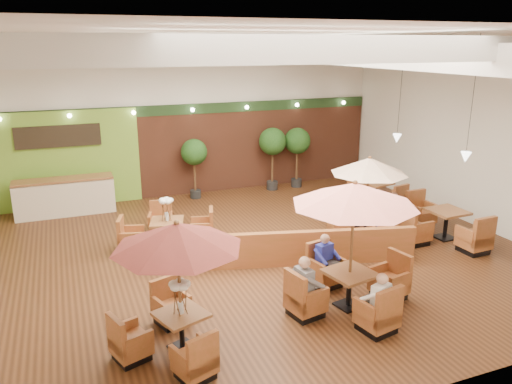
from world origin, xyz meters
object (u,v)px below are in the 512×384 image
table_0 (175,259)px  table_3 (168,232)px  table_1 (353,223)px  diner_2 (306,281)px  diner_0 (379,296)px  table_2 (368,181)px  table_5 (376,193)px  topiary_0 (194,154)px  booth_divider (290,249)px  diner_3 (384,220)px  diner_1 (326,255)px  diner_4 (391,207)px  table_4 (437,226)px  service_counter (65,197)px  topiary_1 (273,144)px  topiary_2 (297,143)px

table_0 → table_3: table_0 is taller
table_1 → diner_2: bearing=168.8°
diner_0 → diner_2: size_ratio=0.91×
table_2 → table_3: (-5.38, 1.24, -1.18)m
table_2 → table_5: table_2 is taller
table_3 → topiary_0: 4.59m
booth_divider → diner_3: (2.85, 0.17, 0.30)m
diner_1 → table_5: bearing=-151.5°
table_5 → diner_0: size_ratio=3.64×
table_0 → diner_2: table_0 is taller
diner_1 → table_1: bearing=72.8°
topiary_0 → diner_2: bearing=-90.1°
booth_divider → topiary_0: (-0.69, 6.30, 1.13)m
diner_2 → table_0: bearing=-94.2°
table_5 → diner_4: (-1.12, -2.36, 0.36)m
table_4 → diner_3: bearing=172.7°
table_4 → table_3: bearing=160.3°
service_counter → topiary_1: bearing=1.6°
booth_divider → table_1: size_ratio=2.30×
service_counter → topiary_1: topiary_1 is taller
booth_divider → diner_2: bearing=-92.7°
service_counter → table_0: 8.79m
table_4 → diner_4: (-0.81, 1.00, 0.34)m
table_4 → topiary_2: size_ratio=1.25×
topiary_1 → diner_4: 5.57m
booth_divider → diner_4: 3.84m
service_counter → table_4: bearing=-32.6°
table_0 → diner_4: size_ratio=3.42×
topiary_1 → diner_1: (-1.97, -7.57, -0.98)m
service_counter → booth_divider: size_ratio=0.47×
table_5 → diner_2: (-5.52, -5.64, 0.39)m
table_0 → table_1: 3.61m
topiary_0 → service_counter: bearing=-177.3°
diner_0 → table_4: bearing=17.7°
diner_2 → diner_4: bearing=118.3°
table_5 → topiary_1: size_ratio=1.19×
table_0 → table_2: 7.08m
table_1 → diner_3: size_ratio=3.68×
table_5 → diner_4: size_ratio=3.73×
table_3 → topiary_1: bearing=56.3°
table_3 → topiary_1: topiary_1 is taller
table_4 → topiary_1: (-2.25, 6.28, 1.34)m
service_counter → topiary_0: bearing=2.7°
topiary_0 → diner_1: 7.67m
topiary_2 → diner_3: size_ratio=3.02×
table_1 → table_4: (4.22, 2.28, -1.45)m
topiary_1 → topiary_2: bearing=0.0°
topiary_1 → booth_divider: bearing=-109.7°
table_1 → diner_0: table_1 is taller
diner_2 → diner_4: 5.49m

